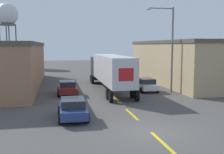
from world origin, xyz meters
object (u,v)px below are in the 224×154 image
at_px(water_tower, 7,15).
at_px(street_lamp, 169,44).
at_px(parked_car_left_far, 67,87).
at_px(semi_truck, 109,69).
at_px(parked_car_left_near, 73,108).
at_px(parked_car_right_mid, 146,84).
at_px(parked_car_right_far, 123,74).

height_order(water_tower, street_lamp, water_tower).
height_order(parked_car_left_far, water_tower, water_tower).
relative_size(semi_truck, water_tower, 1.04).
relative_size(semi_truck, parked_car_left_near, 3.70).
height_order(semi_truck, street_lamp, street_lamp).
xyz_separation_m(water_tower, street_lamp, (23.03, -43.22, -6.90)).
bearing_deg(parked_car_left_near, parked_car_left_far, 90.00).
height_order(parked_car_left_near, street_lamp, street_lamp).
relative_size(parked_car_right_mid, street_lamp, 0.47).
height_order(semi_truck, parked_car_left_far, semi_truck).
distance_m(parked_car_right_mid, street_lamp, 5.13).
relative_size(parked_car_right_far, water_tower, 0.28).
bearing_deg(street_lamp, semi_truck, 153.66).
distance_m(semi_truck, parked_car_right_mid, 4.43).
height_order(semi_truck, parked_car_right_far, semi_truck).
xyz_separation_m(parked_car_right_far, water_tower, (-20.98, 30.90, 11.38)).
distance_m(semi_truck, parked_car_right_far, 10.29).
distance_m(parked_car_right_far, parked_car_left_near, 22.89).
xyz_separation_m(parked_car_left_near, street_lamp, (10.67, 8.89, 4.47)).
bearing_deg(street_lamp, parked_car_right_mid, 144.53).
relative_size(parked_car_right_far, parked_car_left_near, 1.00).
height_order(semi_truck, parked_car_left_near, semi_truck).
height_order(semi_truck, water_tower, water_tower).
bearing_deg(water_tower, semi_truck, -66.96).
distance_m(parked_car_left_near, street_lamp, 14.59).
xyz_separation_m(parked_car_right_far, street_lamp, (2.05, -12.32, 4.47)).
xyz_separation_m(semi_truck, parked_car_right_mid, (3.84, -1.45, -1.65)).
relative_size(parked_car_left_far, street_lamp, 0.47).
bearing_deg(semi_truck, parked_car_left_near, -112.31).
height_order(parked_car_right_mid, parked_car_left_near, same).
xyz_separation_m(parked_car_right_far, parked_car_left_far, (-8.62, -11.48, 0.00)).
relative_size(parked_car_right_far, street_lamp, 0.47).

